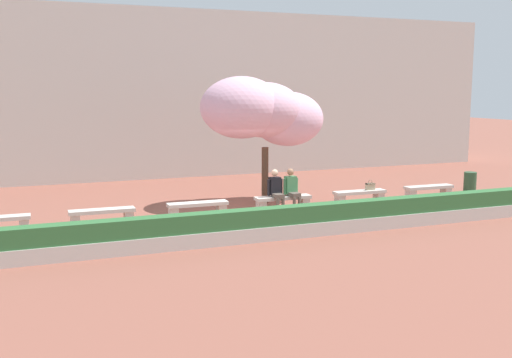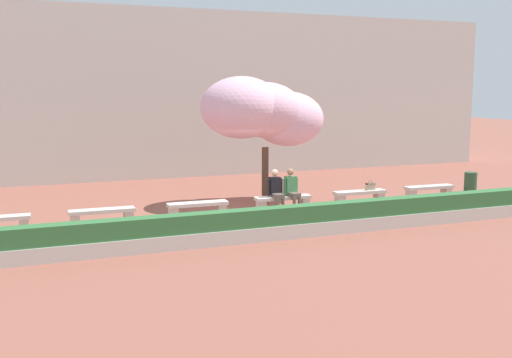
% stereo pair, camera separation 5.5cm
% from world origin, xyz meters
% --- Properties ---
extents(ground_plane, '(100.00, 100.00, 0.00)m').
position_xyz_m(ground_plane, '(0.00, 0.00, 0.00)').
color(ground_plane, '#8E5142').
extents(building_facade, '(30.83, 4.00, 7.00)m').
position_xyz_m(building_facade, '(0.00, 9.92, 3.50)').
color(building_facade, beige).
rests_on(building_facade, ground).
extents(stone_bench_near_west, '(1.79, 0.46, 0.45)m').
position_xyz_m(stone_bench_near_west, '(-4.09, 0.00, 0.30)').
color(stone_bench_near_west, beige).
rests_on(stone_bench_near_west, ground).
extents(stone_bench_center, '(1.79, 0.46, 0.45)m').
position_xyz_m(stone_bench_center, '(-1.36, 0.00, 0.30)').
color(stone_bench_center, beige).
rests_on(stone_bench_center, ground).
extents(stone_bench_near_east, '(1.79, 0.46, 0.45)m').
position_xyz_m(stone_bench_near_east, '(1.36, 0.00, 0.30)').
color(stone_bench_near_east, beige).
rests_on(stone_bench_near_east, ground).
extents(stone_bench_east_end, '(1.79, 0.46, 0.45)m').
position_xyz_m(stone_bench_east_end, '(4.09, 0.00, 0.30)').
color(stone_bench_east_end, beige).
rests_on(stone_bench_east_end, ground).
extents(stone_bench_far_east, '(1.79, 0.46, 0.45)m').
position_xyz_m(stone_bench_far_east, '(6.82, 0.00, 0.30)').
color(stone_bench_far_east, beige).
rests_on(stone_bench_far_east, ground).
extents(person_seated_left, '(0.51, 0.69, 1.29)m').
position_xyz_m(person_seated_left, '(1.10, -0.05, 0.70)').
color(person_seated_left, black).
rests_on(person_seated_left, ground).
extents(person_seated_right, '(0.51, 0.71, 1.29)m').
position_xyz_m(person_seated_right, '(1.64, -0.05, 0.70)').
color(person_seated_right, black).
rests_on(person_seated_right, ground).
extents(handbag, '(0.30, 0.15, 0.34)m').
position_xyz_m(handbag, '(4.49, 0.01, 0.58)').
color(handbag, tan).
rests_on(handbag, stone_bench_east_end).
extents(cherry_tree_main, '(4.16, 2.64, 4.12)m').
position_xyz_m(cherry_tree_main, '(1.21, 1.34, 2.99)').
color(cherry_tree_main, '#513828').
rests_on(cherry_tree_main, ground).
extents(planter_hedge_foreground, '(17.49, 0.50, 0.80)m').
position_xyz_m(planter_hedge_foreground, '(0.00, -3.14, 0.39)').
color(planter_hedge_foreground, beige).
rests_on(planter_hedge_foreground, ground).
extents(trash_bin, '(0.44, 0.44, 0.78)m').
position_xyz_m(trash_bin, '(8.82, 0.27, 0.39)').
color(trash_bin, '#2D5133').
rests_on(trash_bin, ground).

